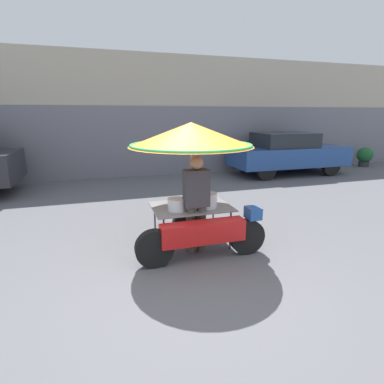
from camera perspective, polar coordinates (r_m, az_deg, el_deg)
ground_plane at (r=4.12m, az=0.54°, el=-16.52°), size 36.00×36.00×0.00m
shopfront_building at (r=11.55m, az=-12.12°, el=13.83°), size 28.00×2.06×4.10m
vendor_motorcycle_cart at (r=4.67m, az=0.09°, el=7.99°), size 2.01×1.95×2.01m
vendor_person at (r=4.60m, az=0.82°, el=-1.55°), size 0.38×0.22×1.53m
parked_car at (r=11.40m, az=17.66°, el=7.13°), size 4.19×1.70×1.50m
potted_plant at (r=14.47m, az=30.04°, el=5.96°), size 0.62×0.62×0.81m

